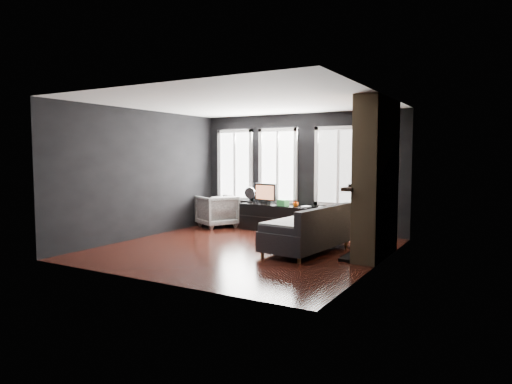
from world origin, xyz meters
The scene contains 18 objects.
floor centered at (0.00, 0.00, 0.00)m, with size 5.00×5.00×0.00m, color black.
ceiling centered at (0.00, 0.00, 2.70)m, with size 5.00×5.00×0.00m, color white.
wall_back centered at (0.00, 2.50, 1.35)m, with size 5.00×0.02×2.70m, color black.
wall_left centered at (-2.50, 0.00, 1.35)m, with size 0.02×5.00×2.70m, color black.
wall_right centered at (2.50, 0.00, 1.35)m, with size 0.02×5.00×2.70m, color black.
windows centered at (-0.45, 2.46, 2.38)m, with size 4.00×0.16×1.76m, color white, non-canonical shape.
fireplace centered at (2.30, 0.60, 1.35)m, with size 0.70×1.62×2.70m, color #93724C, non-canonical shape.
sofa centered at (1.10, 0.42, 0.42)m, with size 0.98×1.97×0.85m, color #232326, non-canonical shape.
stripe_pillow centered at (1.37, 0.92, 0.61)m, with size 0.08×0.36×0.36m, color gray.
armchair centered at (-1.95, 1.95, 0.43)m, with size 0.83×0.78×0.86m, color silver.
media_console centered at (-0.37, 2.10, 0.31)m, with size 1.78×0.56×0.61m, color black, non-canonical shape.
monitor centered at (-0.69, 2.12, 0.88)m, with size 0.60×0.13×0.54m, color black, non-canonical shape.
desk_fan centered at (-1.14, 2.16, 0.80)m, with size 0.27×0.27×0.38m, color #9C9C9C, non-canonical shape.
mug centered at (0.15, 1.96, 0.68)m, with size 0.13×0.10×0.13m, color #D74B07.
book centered at (0.29, 2.07, 0.72)m, with size 0.15×0.02×0.21m, color tan.
storage_box centered at (-0.18, 2.00, 0.68)m, with size 0.24×0.16×0.13m, color #2D7F3A.
mantel_vase centered at (2.05, 1.05, 1.31)m, with size 0.17×0.18×0.17m, color gold.
mantel_clock centered at (2.05, 0.05, 1.25)m, with size 0.13×0.13×0.04m, color black.
Camera 1 is at (4.39, -7.14, 1.74)m, focal length 32.00 mm.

